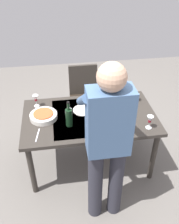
{
  "coord_description": "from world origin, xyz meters",
  "views": [
    {
      "loc": [
        0.33,
        2.2,
        2.38
      ],
      "look_at": [
        0.0,
        0.0,
        0.78
      ],
      "focal_mm": 39.71,
      "sensor_mm": 36.0,
      "label": 1
    }
  ],
  "objects_px": {
    "wine_glass_right": "(36,99)",
    "water_cup_near_left": "(69,113)",
    "dining_table": "(90,121)",
    "wine_bottle": "(69,117)",
    "serving_bowl_pasta": "(44,116)",
    "side_bowl_salad": "(116,125)",
    "chair_near": "(84,93)",
    "person_server": "(107,141)",
    "dinner_plate_near": "(124,110)",
    "water_cup_near_right": "(105,112)",
    "water_cup_far_left": "(136,97)",
    "dinner_plate_far": "(83,110)",
    "wine_glass_left": "(150,120)"
  },
  "relations": [
    {
      "from": "wine_glass_right",
      "to": "water_cup_near_left",
      "type": "distance_m",
      "value": 0.45
    },
    {
      "from": "dining_table",
      "to": "wine_bottle",
      "type": "bearing_deg",
      "value": 29.81
    },
    {
      "from": "serving_bowl_pasta",
      "to": "side_bowl_salad",
      "type": "distance_m",
      "value": 0.8
    },
    {
      "from": "chair_near",
      "to": "water_cup_near_left",
      "type": "relative_size",
      "value": 9.4
    },
    {
      "from": "person_server",
      "to": "dinner_plate_near",
      "type": "relative_size",
      "value": 7.34
    },
    {
      "from": "dinner_plate_near",
      "to": "water_cup_near_left",
      "type": "bearing_deg",
      "value": 0.78
    },
    {
      "from": "wine_glass_right",
      "to": "serving_bowl_pasta",
      "type": "height_order",
      "value": "wine_glass_right"
    },
    {
      "from": "chair_near",
      "to": "serving_bowl_pasta",
      "type": "relative_size",
      "value": 3.03
    },
    {
      "from": "dinner_plate_near",
      "to": "side_bowl_salad",
      "type": "bearing_deg",
      "value": 60.38
    },
    {
      "from": "side_bowl_salad",
      "to": "dinner_plate_near",
      "type": "bearing_deg",
      "value": -119.62
    },
    {
      "from": "water_cup_near_right",
      "to": "water_cup_near_left",
      "type": "bearing_deg",
      "value": -7.04
    },
    {
      "from": "water_cup_far_left",
      "to": "side_bowl_salad",
      "type": "distance_m",
      "value": 0.6
    },
    {
      "from": "wine_bottle",
      "to": "side_bowl_salad",
      "type": "relative_size",
      "value": 1.64
    },
    {
      "from": "wine_bottle",
      "to": "water_cup_far_left",
      "type": "relative_size",
      "value": 3.1
    },
    {
      "from": "wine_bottle",
      "to": "water_cup_near_right",
      "type": "height_order",
      "value": "wine_bottle"
    },
    {
      "from": "water_cup_near_right",
      "to": "side_bowl_salad",
      "type": "relative_size",
      "value": 0.49
    },
    {
      "from": "water_cup_far_left",
      "to": "serving_bowl_pasta",
      "type": "bearing_deg",
      "value": 9.79
    },
    {
      "from": "chair_near",
      "to": "water_cup_near_right",
      "type": "height_order",
      "value": "chair_near"
    },
    {
      "from": "wine_bottle",
      "to": "dinner_plate_near",
      "type": "bearing_deg",
      "value": -165.41
    },
    {
      "from": "wine_bottle",
      "to": "water_cup_near_left",
      "type": "xyz_separation_m",
      "value": [
        -0.01,
        -0.16,
        -0.06
      ]
    },
    {
      "from": "person_server",
      "to": "dining_table",
      "type": "bearing_deg",
      "value": -85.9
    },
    {
      "from": "chair_near",
      "to": "person_server",
      "type": "bearing_deg",
      "value": 90.28
    },
    {
      "from": "chair_near",
      "to": "water_cup_near_right",
      "type": "xyz_separation_m",
      "value": [
        -0.13,
        0.84,
        0.24
      ]
    },
    {
      "from": "wine_bottle",
      "to": "dining_table",
      "type": "bearing_deg",
      "value": -150.19
    },
    {
      "from": "person_server",
      "to": "water_cup_far_left",
      "type": "xyz_separation_m",
      "value": [
        -0.56,
        -0.92,
        -0.19
      ]
    },
    {
      "from": "dinner_plate_far",
      "to": "water_cup_far_left",
      "type": "bearing_deg",
      "value": -170.27
    },
    {
      "from": "water_cup_near_right",
      "to": "dinner_plate_near",
      "type": "height_order",
      "value": "water_cup_near_right"
    },
    {
      "from": "serving_bowl_pasta",
      "to": "side_bowl_salad",
      "type": "bearing_deg",
      "value": 159.26
    },
    {
      "from": "dining_table",
      "to": "dinner_plate_near",
      "type": "bearing_deg",
      "value": -175.51
    },
    {
      "from": "side_bowl_salad",
      "to": "dinner_plate_far",
      "type": "bearing_deg",
      "value": -49.94
    },
    {
      "from": "person_server",
      "to": "wine_glass_left",
      "type": "distance_m",
      "value": 0.67
    },
    {
      "from": "wine_bottle",
      "to": "water_cup_far_left",
      "type": "height_order",
      "value": "wine_bottle"
    },
    {
      "from": "wine_glass_left",
      "to": "dinner_plate_near",
      "type": "xyz_separation_m",
      "value": [
        0.17,
        -0.34,
        -0.1
      ]
    },
    {
      "from": "water_cup_near_left",
      "to": "person_server",
      "type": "bearing_deg",
      "value": 110.96
    },
    {
      "from": "wine_glass_right",
      "to": "dinner_plate_far",
      "type": "height_order",
      "value": "wine_glass_right"
    },
    {
      "from": "dinner_plate_far",
      "to": "wine_glass_left",
      "type": "bearing_deg",
      "value": 147.31
    },
    {
      "from": "wine_bottle",
      "to": "dinner_plate_near",
      "type": "distance_m",
      "value": 0.67
    },
    {
      "from": "person_server",
      "to": "side_bowl_salad",
      "type": "bearing_deg",
      "value": -113.96
    },
    {
      "from": "wine_glass_right",
      "to": "person_server",
      "type": "bearing_deg",
      "value": 123.32
    },
    {
      "from": "wine_glass_left",
      "to": "dinner_plate_far",
      "type": "distance_m",
      "value": 0.77
    },
    {
      "from": "wine_glass_left",
      "to": "dining_table",
      "type": "bearing_deg",
      "value": -27.59
    },
    {
      "from": "wine_glass_right",
      "to": "side_bowl_salad",
      "type": "xyz_separation_m",
      "value": [
        -0.83,
        0.53,
        -0.07
      ]
    },
    {
      "from": "water_cup_near_left",
      "to": "side_bowl_salad",
      "type": "xyz_separation_m",
      "value": [
        -0.47,
        0.28,
        -0.02
      ]
    },
    {
      "from": "dining_table",
      "to": "dinner_plate_near",
      "type": "distance_m",
      "value": 0.42
    },
    {
      "from": "wine_bottle",
      "to": "wine_glass_left",
      "type": "relative_size",
      "value": 1.96
    },
    {
      "from": "wine_glass_right",
      "to": "water_cup_near_right",
      "type": "bearing_deg",
      "value": 158.17
    },
    {
      "from": "wine_glass_right",
      "to": "serving_bowl_pasta",
      "type": "xyz_separation_m",
      "value": [
        -0.08,
        0.25,
        -0.07
      ]
    },
    {
      "from": "wine_bottle",
      "to": "water_cup_near_left",
      "type": "bearing_deg",
      "value": -94.35
    },
    {
      "from": "water_cup_near_right",
      "to": "chair_near",
      "type": "bearing_deg",
      "value": -81.46
    },
    {
      "from": "chair_near",
      "to": "wine_bottle",
      "type": "bearing_deg",
      "value": 73.61
    }
  ]
}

